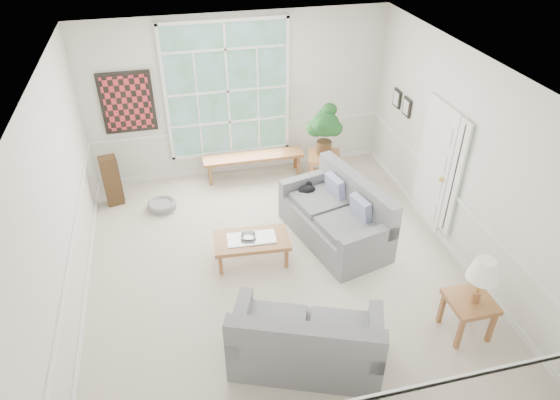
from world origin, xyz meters
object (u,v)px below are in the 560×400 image
object	(u,v)px
loveseat_right	(335,212)
coffee_table	(252,250)
end_table	(323,168)
loveseat_front	(307,332)
side_table	(467,316)

from	to	relation	value
loveseat_right	coffee_table	xyz separation A→B (m)	(-1.37, -0.23, -0.31)
loveseat_right	coffee_table	distance (m)	1.42
loveseat_right	end_table	size ratio (longest dim) A/B	3.29
loveseat_right	end_table	world-z (taller)	loveseat_right
loveseat_front	end_table	size ratio (longest dim) A/B	3.03
loveseat_right	loveseat_front	distance (m)	2.44
loveseat_right	side_table	distance (m)	2.46
loveseat_front	end_table	distance (m)	4.15
loveseat_right	loveseat_front	size ratio (longest dim) A/B	1.08
coffee_table	side_table	world-z (taller)	side_table
loveseat_right	loveseat_front	bearing A→B (deg)	-130.99
end_table	side_table	size ratio (longest dim) A/B	1.03
loveseat_front	end_table	xyz separation A→B (m)	(1.45, 3.88, -0.19)
loveseat_right	coffee_table	size ratio (longest dim) A/B	1.71
loveseat_front	side_table	xyz separation A→B (m)	(2.09, -0.05, -0.19)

